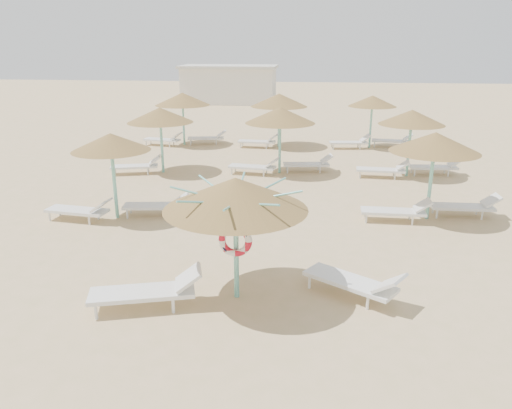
# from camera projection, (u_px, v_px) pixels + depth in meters

# --- Properties ---
(ground) EXTENTS (120.00, 120.00, 0.00)m
(ground) POSITION_uv_depth(u_px,v_px,m) (240.00, 292.00, 10.92)
(ground) COLOR tan
(ground) RESTS_ON ground
(main_palapa) EXTENTS (2.95, 2.95, 2.64)m
(main_palapa) POSITION_uv_depth(u_px,v_px,m) (235.00, 194.00, 9.99)
(main_palapa) COLOR #70C3B5
(main_palapa) RESTS_ON ground
(lounger_main_a) EXTENTS (2.37, 1.27, 0.83)m
(lounger_main_a) POSITION_uv_depth(u_px,v_px,m) (150.00, 290.00, 10.14)
(lounger_main_a) COLOR white
(lounger_main_a) RESTS_ON ground
(lounger_main_b) EXTENTS (2.15, 1.73, 0.78)m
(lounger_main_b) POSITION_uv_depth(u_px,v_px,m) (356.00, 282.00, 10.54)
(lounger_main_b) COLOR white
(lounger_main_b) RESTS_ON ground
(palapa_field) EXTENTS (14.91, 14.22, 2.72)m
(palapa_field) POSITION_uv_depth(u_px,v_px,m) (275.00, 114.00, 21.07)
(palapa_field) COLOR #70C3B5
(palapa_field) RESTS_ON ground
(service_hut) EXTENTS (8.40, 4.40, 3.25)m
(service_hut) POSITION_uv_depth(u_px,v_px,m) (229.00, 84.00, 44.10)
(service_hut) COLOR silver
(service_hut) RESTS_ON ground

